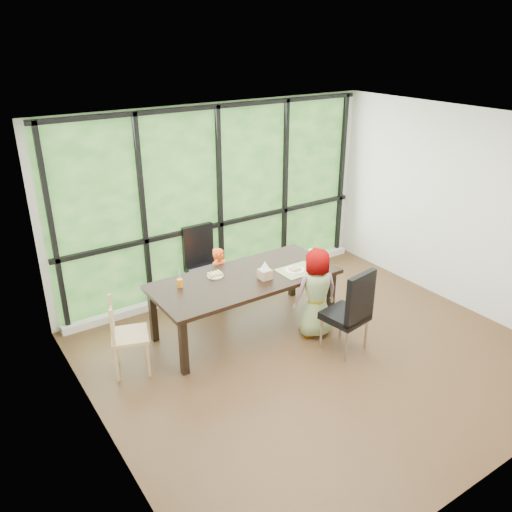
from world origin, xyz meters
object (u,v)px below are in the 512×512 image
Objects in this scene: dining_table at (245,304)px; chair_end_beech at (130,336)px; child_older at (317,293)px; chair_interior_leather at (345,310)px; tissue_box at (265,274)px; orange_cup at (180,283)px; plate_near at (295,270)px; green_cup at (319,264)px; plate_far at (215,276)px; child_toddler at (220,280)px; white_mug at (312,253)px; chair_window_leather at (205,265)px.

dining_table is 1.54m from chair_end_beech.
child_older reaches higher than dining_table.
chair_interior_leather is 0.47m from child_older.
orange_cup is at bearing 158.89° from tissue_box.
green_cup reaches higher than plate_near.
chair_end_beech is 0.86m from orange_cup.
plate_far is (1.25, 0.25, 0.31)m from chair_end_beech.
child_toddler is 0.95m from orange_cup.
green_cup is at bearing -115.80° from white_mug.
chair_end_beech is (-1.51, -1.01, -0.09)m from chair_window_leather.
chair_window_leather is (-0.03, 0.99, 0.17)m from dining_table.
chair_end_beech is 6.35× the size of tissue_box.
chair_interior_leather is 1.19m from white_mug.
white_mug is at bearing -42.87° from child_toddler.
white_mug is (0.18, 0.38, -0.01)m from green_cup.
tissue_box is at bearing -166.14° from white_mug.
plate_far is 1.81× the size of green_cup.
plate_far is at bearing 155.81° from green_cup.
chair_window_leather reaches higher than plate_near.
green_cup is at bearing -24.19° from plate_far.
plate_near is at bearing -76.36° from chair_end_beech.
tissue_box is (0.97, -0.38, 0.01)m from orange_cup.
child_toddler is at bearing -49.12° from chair_end_beech.
chair_window_leather is at bearing 100.45° from tissue_box.
chair_end_beech is at bearing -173.96° from child_toddler.
dining_table is at bearing -14.80° from orange_cup.
chair_interior_leather is at bearing 108.76° from child_older.
chair_window_leather reaches higher than tissue_box.
dining_table is 9.48× the size of plate_near.
chair_window_leather is at bearing 70.92° from plate_far.
child_toddler is (0.03, -0.37, -0.08)m from chair_window_leather.
white_mug is at bearing -117.93° from chair_interior_leather.
green_cup is 0.76m from tissue_box.
orange_cup is (-1.49, 0.79, 0.22)m from child_older.
plate_far is 1.42m from white_mug.
chair_window_leather is 1.73m from child_older.
child_toddler is at bearing 103.30° from tissue_box.
child_older is 0.69m from tissue_box.
chair_end_beech is 2.31m from child_older.
plate_far is (-0.99, 0.81, 0.17)m from child_older.
chair_interior_leather reaches higher than plate_far.
orange_cup is 0.90× the size of green_cup.
chair_interior_leather is 7.62× the size of tissue_box.
chair_interior_leather is 1.65m from plate_far.
white_mug reaches higher than plate_near.
chair_end_beech reaches higher than tissue_box.
chair_window_leather reaches higher than orange_cup.
child_older is 4.69× the size of plate_near.
plate_near is (0.66, -1.19, 0.22)m from chair_window_leather.
chair_interior_leather is 4.34× the size of plate_near.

